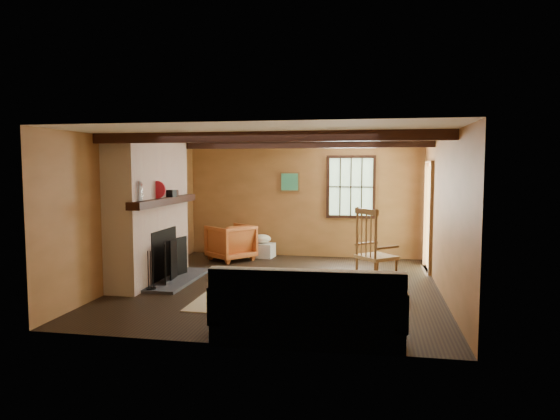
% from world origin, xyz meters
% --- Properties ---
extents(ground, '(5.50, 5.50, 0.00)m').
position_xyz_m(ground, '(0.00, 0.00, 0.00)').
color(ground, black).
rests_on(ground, ground).
extents(room_envelope, '(5.02, 5.52, 2.44)m').
position_xyz_m(room_envelope, '(0.22, 0.26, 1.63)').
color(room_envelope, '#A4673A').
rests_on(room_envelope, ground).
extents(fireplace, '(1.02, 2.30, 2.40)m').
position_xyz_m(fireplace, '(-2.23, -0.00, 1.10)').
color(fireplace, brown).
rests_on(fireplace, ground).
extents(rug, '(2.50, 3.00, 0.01)m').
position_xyz_m(rug, '(0.20, -0.20, 0.00)').
color(rug, tan).
rests_on(rug, ground).
extents(rocking_chair, '(1.02, 0.98, 1.29)m').
position_xyz_m(rocking_chair, '(1.49, 0.12, 0.54)').
color(rocking_chair, tan).
rests_on(rocking_chair, ground).
extents(sofa, '(2.14, 1.02, 0.85)m').
position_xyz_m(sofa, '(0.77, -2.41, 0.30)').
color(sofa, silver).
rests_on(sofa, ground).
extents(firewood_pile, '(0.65, 0.12, 0.23)m').
position_xyz_m(firewood_pile, '(-1.83, 2.60, 0.12)').
color(firewood_pile, brown).
rests_on(firewood_pile, ground).
extents(laundry_basket, '(0.54, 0.44, 0.30)m').
position_xyz_m(laundry_basket, '(-0.85, 2.43, 0.15)').
color(laundry_basket, silver).
rests_on(laundry_basket, ground).
extents(basket_pillow, '(0.43, 0.37, 0.19)m').
position_xyz_m(basket_pillow, '(-0.85, 2.43, 0.40)').
color(basket_pillow, silver).
rests_on(basket_pillow, laundry_basket).
extents(armchair, '(1.14, 1.13, 0.75)m').
position_xyz_m(armchair, '(-1.41, 1.97, 0.37)').
color(armchair, '#BF6026').
rests_on(armchair, ground).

